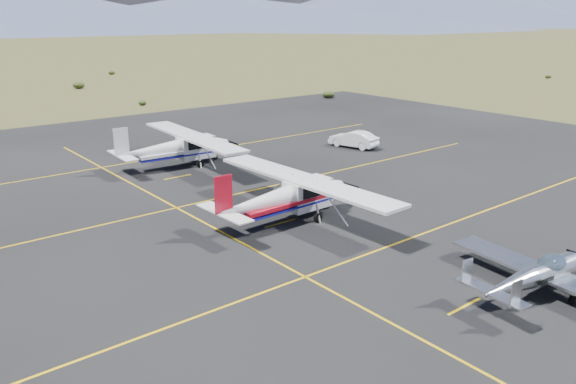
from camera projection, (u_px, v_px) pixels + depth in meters
name	position (u px, v px, depth m)	size (l,w,h in m)	color
ground	(437.00, 255.00, 24.96)	(1600.00, 1600.00, 0.00)	#383D1C
apron	(330.00, 214.00, 30.17)	(72.00, 72.00, 0.02)	black
aircraft_low_wing	(540.00, 274.00, 21.12)	(6.10, 8.46, 1.83)	#B9BCC0
aircraft_cessna	(286.00, 195.00, 28.64)	(7.46, 12.48, 3.16)	white
aircraft_plain	(177.00, 147.00, 39.06)	(7.56, 12.61, 3.19)	white
sedan	(354.00, 139.00, 45.01)	(1.40, 4.01, 1.32)	white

